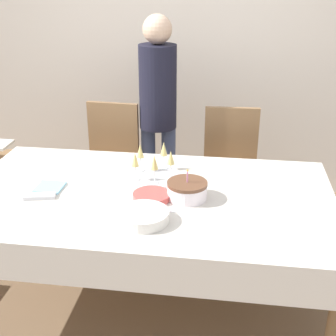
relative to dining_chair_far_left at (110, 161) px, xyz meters
The scene contains 13 objects.
ground_plane 1.16m from the dining_chair_far_left, 63.47° to the right, with size 12.00×12.00×0.00m, color brown.
wall_back 1.26m from the dining_chair_far_left, 61.41° to the left, with size 8.00×0.05×2.70m.
dining_table 1.03m from the dining_chair_far_left, 63.47° to the right, with size 2.09×1.20×0.75m.
dining_chair_far_left is the anchor object (origin of this frame).
dining_chair_far_right 0.92m from the dining_chair_far_left, ahead, with size 0.44×0.44×0.97m.
birthday_cake 1.20m from the dining_chair_far_left, 53.86° to the right, with size 0.22×0.22×0.17m.
champagne_tray 0.87m from the dining_chair_far_left, 56.84° to the right, with size 0.36×0.36×0.18m.
plate_stack_main 1.34m from the dining_chair_far_left, 67.78° to the right, with size 0.26×0.26×0.06m.
plate_stack_dessert 1.13m from the dining_chair_far_left, 63.01° to the right, with size 0.21×0.21×0.03m.
cake_knife 1.30m from the dining_chair_far_left, 59.84° to the right, with size 0.30×0.07×0.00m.
fork_pile 1.08m from the dining_chair_far_left, 96.00° to the right, with size 0.18×0.10×0.02m.
napkin_pile 0.96m from the dining_chair_far_left, 96.25° to the right, with size 0.15×0.15×0.01m.
person_standing 0.58m from the dining_chair_far_left, 23.02° to the left, with size 0.28×0.28×1.61m.
Camera 1 is at (0.45, -2.31, 1.91)m, focal length 50.00 mm.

